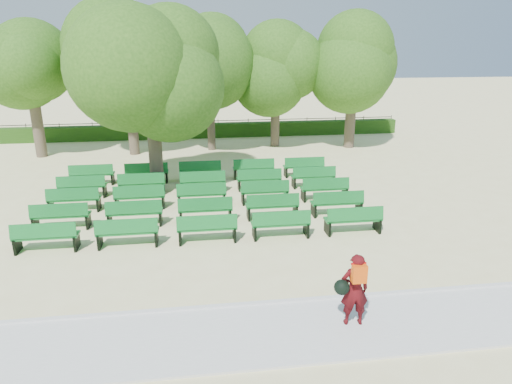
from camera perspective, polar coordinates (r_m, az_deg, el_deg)
ground at (r=16.72m, az=-5.15°, el=-2.71°), size 120.00×120.00×0.00m
paving at (r=10.16m, az=-2.82°, el=-17.61°), size 30.00×2.20×0.06m
curb at (r=11.10m, az=-3.38°, el=-14.05°), size 30.00×0.12×0.10m
hedge at (r=30.12m, az=-6.60°, el=7.64°), size 26.00×0.70×0.90m
fence at (r=30.60m, az=-6.59°, el=6.95°), size 26.00×0.10×1.02m
tree_line at (r=26.30m, az=-6.31°, el=5.08°), size 21.80×6.80×7.04m
bench_array at (r=17.60m, az=-6.63°, el=-1.33°), size 1.88×0.66×1.17m
tree_among at (r=18.84m, az=-13.10°, el=13.75°), size 4.61×4.61×6.74m
person at (r=10.24m, az=12.12°, el=-11.74°), size 0.80×0.49×1.67m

